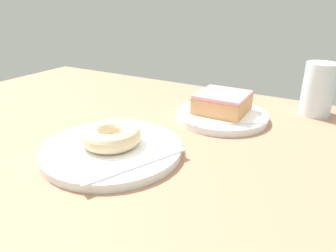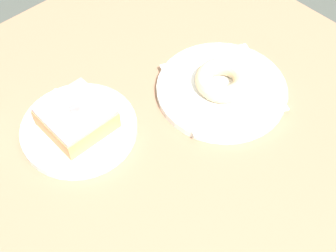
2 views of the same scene
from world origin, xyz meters
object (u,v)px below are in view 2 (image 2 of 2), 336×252
Objects in this scene: donut_glazed_square at (76,117)px; plate_glazed_square at (79,129)px; plate_sugar_ring at (222,90)px; donut_sugar_ring at (223,80)px.

plate_glazed_square is at bearing 0.00° from donut_glazed_square.
donut_glazed_square is at bearing 66.75° from plate_sugar_ring.
plate_glazed_square is at bearing 66.75° from plate_sugar_ring.
plate_sugar_ring is 1.20× the size of plate_glazed_square.
donut_sugar_ring reaches higher than plate_sugar_ring.
plate_glazed_square is 1.91× the size of donut_glazed_square.
plate_glazed_square is (0.10, 0.24, -0.03)m from donut_sugar_ring.
plate_sugar_ring is at bearing -113.25° from donut_glazed_square.
donut_glazed_square is (0.10, 0.24, 0.01)m from donut_sugar_ring.
donut_sugar_ring is 0.26m from donut_glazed_square.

